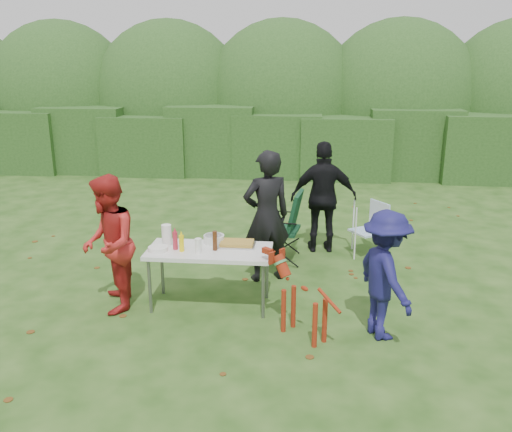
# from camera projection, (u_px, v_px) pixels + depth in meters

# --- Properties ---
(ground) EXTENTS (80.00, 80.00, 0.00)m
(ground) POSITION_uv_depth(u_px,v_px,m) (236.00, 315.00, 6.51)
(ground) COLOR #1E4211
(hedge_row) EXTENTS (22.00, 1.40, 1.70)m
(hedge_row) POSITION_uv_depth(u_px,v_px,m) (278.00, 142.00, 13.90)
(hedge_row) COLOR #23471C
(hedge_row) RESTS_ON ground
(shrub_backdrop) EXTENTS (20.00, 2.60, 3.20)m
(shrub_backdrop) POSITION_uv_depth(u_px,v_px,m) (282.00, 107.00, 15.21)
(shrub_backdrop) COLOR #3D6628
(shrub_backdrop) RESTS_ON ground
(folding_table) EXTENTS (1.50, 0.70, 0.74)m
(folding_table) POSITION_uv_depth(u_px,v_px,m) (209.00, 253.00, 6.57)
(folding_table) COLOR silver
(folding_table) RESTS_ON ground
(person_cook) EXTENTS (0.78, 0.67, 1.81)m
(person_cook) POSITION_uv_depth(u_px,v_px,m) (267.00, 216.00, 7.30)
(person_cook) COLOR black
(person_cook) RESTS_ON ground
(person_red_jacket) EXTENTS (0.84, 0.96, 1.67)m
(person_red_jacket) POSITION_uv_depth(u_px,v_px,m) (109.00, 244.00, 6.44)
(person_red_jacket) COLOR red
(person_red_jacket) RESTS_ON ground
(person_black_puffy) EXTENTS (1.06, 0.53, 1.75)m
(person_black_puffy) POSITION_uv_depth(u_px,v_px,m) (324.00, 197.00, 8.41)
(person_black_puffy) COLOR black
(person_black_puffy) RESTS_ON ground
(child) EXTENTS (0.85, 1.07, 1.44)m
(child) POSITION_uv_depth(u_px,v_px,m) (385.00, 275.00, 5.83)
(child) COLOR #17164F
(child) RESTS_ON ground
(dog) EXTENTS (0.94, 0.89, 0.88)m
(dog) POSITION_uv_depth(u_px,v_px,m) (304.00, 300.00, 5.88)
(dog) COLOR maroon
(dog) RESTS_ON ground
(camping_chair) EXTENTS (0.76, 0.76, 1.08)m
(camping_chair) POSITION_uv_depth(u_px,v_px,m) (279.00, 225.00, 8.14)
(camping_chair) COLOR #113B22
(camping_chair) RESTS_ON ground
(lawn_chair) EXTENTS (0.69, 0.69, 0.84)m
(lawn_chair) POSITION_uv_depth(u_px,v_px,m) (368.00, 229.00, 8.35)
(lawn_chair) COLOR #5393C2
(lawn_chair) RESTS_ON ground
(food_tray) EXTENTS (0.45, 0.30, 0.02)m
(food_tray) POSITION_uv_depth(u_px,v_px,m) (237.00, 245.00, 6.67)
(food_tray) COLOR #B7B7BA
(food_tray) RESTS_ON folding_table
(focaccia_bread) EXTENTS (0.40, 0.26, 0.04)m
(focaccia_bread) POSITION_uv_depth(u_px,v_px,m) (237.00, 243.00, 6.66)
(focaccia_bread) COLOR #AD8531
(focaccia_bread) RESTS_ON food_tray
(mustard_bottle) EXTENTS (0.06, 0.06, 0.20)m
(mustard_bottle) POSITION_uv_depth(u_px,v_px,m) (182.00, 243.00, 6.46)
(mustard_bottle) COLOR yellow
(mustard_bottle) RESTS_ON folding_table
(ketchup_bottle) EXTENTS (0.06, 0.06, 0.22)m
(ketchup_bottle) POSITION_uv_depth(u_px,v_px,m) (175.00, 241.00, 6.52)
(ketchup_bottle) COLOR #AB2137
(ketchup_bottle) RESTS_ON folding_table
(beer_bottle) EXTENTS (0.06, 0.06, 0.24)m
(beer_bottle) POSITION_uv_depth(u_px,v_px,m) (215.00, 241.00, 6.49)
(beer_bottle) COLOR #47230F
(beer_bottle) RESTS_ON folding_table
(paper_towel_roll) EXTENTS (0.12, 0.12, 0.26)m
(paper_towel_roll) POSITION_uv_depth(u_px,v_px,m) (167.00, 235.00, 6.66)
(paper_towel_roll) COLOR white
(paper_towel_roll) RESTS_ON folding_table
(cup_stack) EXTENTS (0.08, 0.08, 0.18)m
(cup_stack) POSITION_uv_depth(u_px,v_px,m) (198.00, 246.00, 6.40)
(cup_stack) COLOR white
(cup_stack) RESTS_ON folding_table
(pasta_bowl) EXTENTS (0.26, 0.26, 0.10)m
(pasta_bowl) POSITION_uv_depth(u_px,v_px,m) (214.00, 239.00, 6.76)
(pasta_bowl) COLOR silver
(pasta_bowl) RESTS_ON folding_table
(plate_stack) EXTENTS (0.24, 0.24, 0.05)m
(plate_stack) POSITION_uv_depth(u_px,v_px,m) (158.00, 249.00, 6.50)
(plate_stack) COLOR white
(plate_stack) RESTS_ON folding_table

